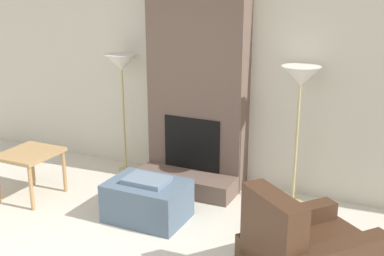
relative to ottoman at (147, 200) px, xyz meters
The scene contains 6 objects.
wall_back 1.72m from the ottoman, 87.80° to the left, with size 8.16×0.06×2.60m, color beige.
fireplace 1.47m from the ottoman, 87.36° to the left, with size 1.21×0.71×2.60m.
ottoman is the anchor object (origin of this frame).
side_table 1.52m from the ottoman, behind, with size 0.58×0.63×0.55m.
floor_lamp_left 1.86m from the ottoman, 132.25° to the left, with size 0.42×0.42×1.56m.
floor_lamp_right 2.06m from the ottoman, 39.39° to the left, with size 0.42×0.42×1.57m.
Camera 1 is at (2.36, -2.61, 2.41)m, focal length 45.00 mm.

